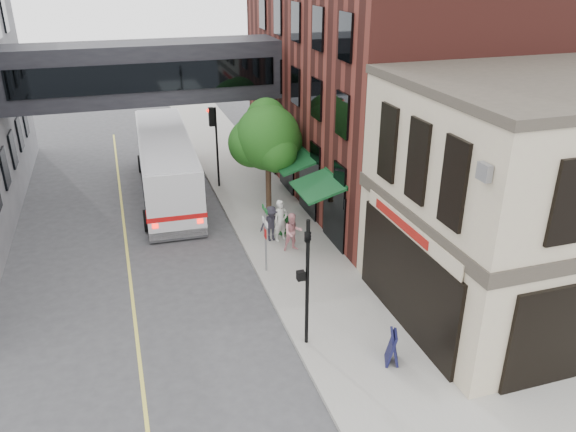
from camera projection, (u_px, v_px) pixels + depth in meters
ground at (315, 387)px, 16.99m from camera, size 120.00×120.00×0.00m
sidewalk_main at (260, 204)px, 29.65m from camera, size 4.00×60.00×0.15m
corner_building at (541, 200)px, 19.44m from camera, size 10.19×8.12×8.45m
brick_building at (397, 60)px, 29.84m from camera, size 13.76×18.00×14.00m
skyway_bridge at (145, 72)px, 29.09m from camera, size 14.00×3.18×3.00m
traffic_signal_near at (307, 268)px, 17.59m from camera, size 0.44×0.22×4.60m
traffic_signal_far at (214, 131)px, 30.43m from camera, size 0.53×0.28×4.50m
street_sign_pole at (265, 231)px, 22.37m from camera, size 0.08×0.75×3.00m
street_tree at (266, 137)px, 27.44m from camera, size 3.80×3.20×5.60m
lane_marking at (128, 259)px, 24.29m from camera, size 0.12×40.00×0.01m
bus at (166, 162)px, 30.32m from camera, size 3.32×12.30×3.28m
pedestrian_a at (281, 221)px, 25.25m from camera, size 0.81×0.64×1.93m
pedestrian_b at (293, 232)px, 24.39m from camera, size 0.86×0.68×1.74m
pedestrian_c at (271, 224)px, 25.27m from camera, size 1.11×0.68×1.67m
newspaper_box at (282, 225)px, 26.10m from camera, size 0.55×0.53×0.87m
sandwich_board at (393, 347)px, 17.60m from camera, size 0.62×0.74×1.13m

